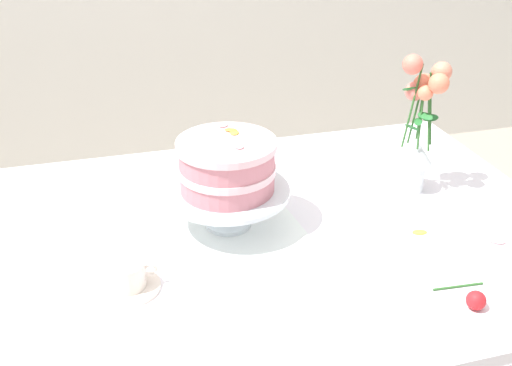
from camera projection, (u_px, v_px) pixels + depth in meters
The scene contains 10 objects.
dining_table at pixel (276, 263), 1.40m from camera, with size 1.40×1.00×0.74m.
linen_napkin at pixel (229, 225), 1.39m from camera, with size 0.32×0.32×0.00m, color white.
cake_stand at pixel (228, 195), 1.35m from camera, with size 0.29×0.29×0.10m.
layer_cake at pixel (227, 165), 1.31m from camera, with size 0.23×0.23×0.13m.
flower_vase at pixel (419, 128), 1.46m from camera, with size 0.13×0.11×0.37m.
teacup at pixel (128, 278), 1.17m from camera, with size 0.13×0.13×0.06m.
fallen_rose at pixel (475, 300), 1.12m from camera, with size 0.11×0.09×0.04m.
loose_petal_1 at pixel (420, 232), 1.36m from camera, with size 0.04×0.02×0.00m, color yellow.
loose_petal_2 at pixel (163, 202), 1.48m from camera, with size 0.03×0.03×0.01m, color pink.
loose_petal_3 at pixel (496, 241), 1.33m from camera, with size 0.04×0.02×0.01m, color pink.
Camera 1 is at (-0.35, -1.11, 1.49)m, focal length 40.73 mm.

